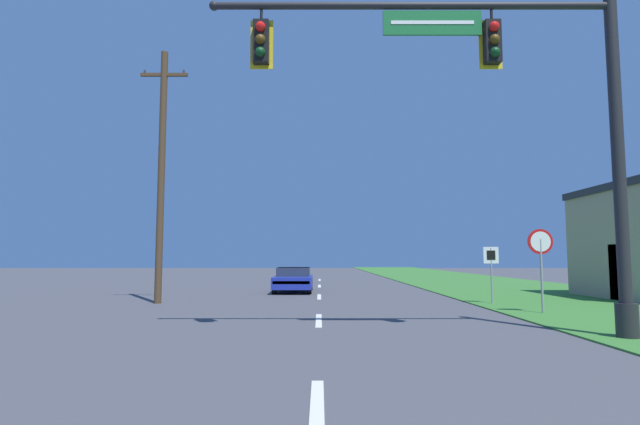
% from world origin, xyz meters
% --- Properties ---
extents(grass_verge_right, '(10.00, 110.00, 0.04)m').
position_xyz_m(grass_verge_right, '(10.50, 30.00, 0.02)').
color(grass_verge_right, '#38752D').
rests_on(grass_verge_right, ground).
extents(road_center_line, '(0.16, 34.80, 0.01)m').
position_xyz_m(road_center_line, '(0.00, 22.00, 0.01)').
color(road_center_line, silver).
rests_on(road_center_line, ground).
extents(signal_mast, '(9.02, 0.47, 8.03)m').
position_xyz_m(signal_mast, '(4.27, 10.89, 4.89)').
color(signal_mast, '#232326').
rests_on(signal_mast, grass_verge_right).
extents(car_ahead, '(1.82, 4.31, 1.19)m').
position_xyz_m(car_ahead, '(-1.27, 25.13, 0.60)').
color(car_ahead, black).
rests_on(car_ahead, ground).
extents(stop_sign, '(0.76, 0.07, 2.50)m').
position_xyz_m(stop_sign, '(6.69, 15.47, 1.86)').
color(stop_sign, gray).
rests_on(stop_sign, grass_verge_right).
extents(route_sign_post, '(0.55, 0.06, 2.03)m').
position_xyz_m(route_sign_post, '(6.26, 18.63, 1.53)').
color(route_sign_post, gray).
rests_on(route_sign_post, grass_verge_right).
extents(utility_pole_near, '(1.80, 0.26, 9.57)m').
position_xyz_m(utility_pole_near, '(-5.95, 18.99, 4.95)').
color(utility_pole_near, '#4C3823').
rests_on(utility_pole_near, ground).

